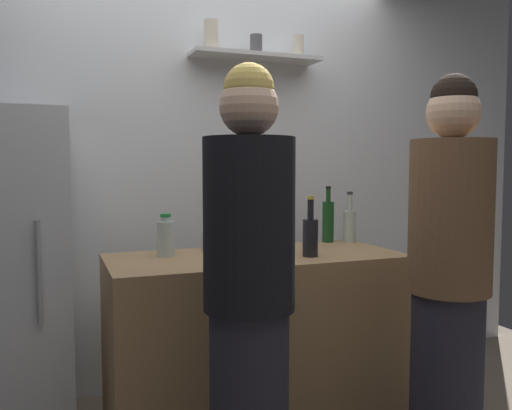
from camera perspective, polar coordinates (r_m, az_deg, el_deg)
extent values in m
cube|color=white|center=(3.28, -6.30, 3.56)|extent=(4.80, 0.10, 2.60)
cube|color=silver|center=(3.29, 0.01, 15.64)|extent=(0.79, 0.22, 0.02)
cylinder|color=beige|center=(3.23, -4.84, 17.68)|extent=(0.08, 0.08, 0.18)
cylinder|color=#4C4C51|center=(3.31, 0.01, 16.85)|extent=(0.07, 0.07, 0.12)
cylinder|color=beige|center=(3.41, 4.56, 16.60)|extent=(0.07, 0.07, 0.14)
cube|color=silver|center=(2.83, -25.63, -7.12)|extent=(0.63, 0.62, 1.60)
cylinder|color=#99999E|center=(2.49, -22.33, -6.68)|extent=(0.02, 0.02, 0.45)
cube|color=#9E7A51|center=(2.77, 0.00, -14.52)|extent=(1.46, 0.65, 0.89)
cube|color=gray|center=(2.62, -1.08, -4.98)|extent=(0.34, 0.24, 0.05)
cylinder|color=#B2B2B7|center=(2.81, -4.68, -3.84)|extent=(0.12, 0.12, 0.10)
cylinder|color=silver|center=(2.80, -4.55, -2.71)|extent=(0.02, 0.03, 0.15)
cylinder|color=silver|center=(2.81, -4.85, -2.34)|extent=(0.01, 0.01, 0.19)
cylinder|color=silver|center=(2.79, -4.95, -2.62)|extent=(0.01, 0.02, 0.16)
cylinder|color=silver|center=(2.82, -4.74, -2.49)|extent=(0.03, 0.01, 0.17)
cylinder|color=silver|center=(2.80, -5.00, -2.72)|extent=(0.01, 0.01, 0.15)
cylinder|color=silver|center=(2.80, -4.55, -2.55)|extent=(0.01, 0.01, 0.17)
cylinder|color=black|center=(2.61, 5.86, -3.54)|extent=(0.08, 0.08, 0.18)
cylinder|color=black|center=(2.60, 5.88, -0.47)|extent=(0.03, 0.03, 0.10)
cylinder|color=gold|center=(2.60, 5.89, 0.79)|extent=(0.04, 0.04, 0.02)
cylinder|color=#B2BFB2|center=(3.13, 10.02, -2.29)|extent=(0.07, 0.07, 0.18)
cylinder|color=#B2BFB2|center=(3.12, 10.06, 0.25)|extent=(0.03, 0.03, 0.09)
cylinder|color=#333333|center=(3.12, 10.07, 1.27)|extent=(0.03, 0.03, 0.02)
cylinder|color=#19471E|center=(3.12, 7.75, -1.81)|extent=(0.07, 0.07, 0.24)
cylinder|color=#19471E|center=(3.11, 7.78, 1.03)|extent=(0.03, 0.03, 0.07)
cylinder|color=black|center=(3.11, 7.79, 1.86)|extent=(0.03, 0.03, 0.02)
cylinder|color=silver|center=(2.64, -9.66, -3.62)|extent=(0.08, 0.08, 0.17)
cylinder|color=silver|center=(2.63, -9.69, -1.53)|extent=(0.05, 0.05, 0.02)
cylinder|color=#268C3F|center=(2.63, -9.69, -1.10)|extent=(0.05, 0.05, 0.02)
cylinder|color=black|center=(1.95, -0.75, -2.06)|extent=(0.34, 0.34, 0.64)
sphere|color=#D8AD8C|center=(1.95, -0.77, 10.51)|extent=(0.22, 0.22, 0.22)
sphere|color=#D8B759|center=(1.96, -0.77, 12.41)|extent=(0.19, 0.19, 0.19)
cylinder|color=#262633|center=(2.52, 19.74, -17.76)|extent=(0.30, 0.30, 0.81)
cylinder|color=brown|center=(2.35, 20.17, -1.15)|extent=(0.34, 0.34, 0.64)
sphere|color=#D8AD8C|center=(2.35, 20.44, 9.30)|extent=(0.22, 0.22, 0.22)
sphere|color=black|center=(2.36, 20.48, 10.89)|extent=(0.19, 0.19, 0.19)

